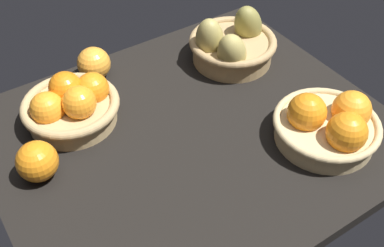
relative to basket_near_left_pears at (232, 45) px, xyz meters
The scene contains 6 objects.
market_tray 28.83cm from the basket_near_left_pears, 35.35° to the left, with size 84.00×72.00×3.00cm, color black.
basket_near_left_pears is the anchor object (origin of this frame).
basket_near_right 42.83cm from the basket_near_left_pears, ahead, with size 21.49×21.49×10.95cm.
basket_far_left 34.25cm from the basket_near_left_pears, 89.51° to the left, with size 22.62×22.62×10.88cm.
loose_orange_front_gap 55.81cm from the basket_near_left_pears, 10.57° to the left, with size 8.26×8.26×8.26cm, color orange.
loose_orange_side_gap 34.57cm from the basket_near_left_pears, 22.00° to the right, with size 8.14×8.14×8.14cm, color #F49E33.
Camera 1 is at (41.07, 62.23, 76.10)cm, focal length 44.60 mm.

